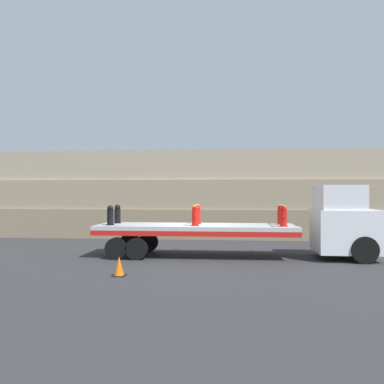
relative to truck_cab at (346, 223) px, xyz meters
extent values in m
plane|color=#2D2D30|center=(-5.93, 0.00, -1.42)|extent=(120.00, 120.00, 0.00)
cube|color=#84755B|center=(-5.93, 7.48, -0.59)|extent=(60.00, 3.00, 1.66)
cube|color=gray|center=(-5.93, 7.63, 1.06)|extent=(60.00, 3.00, 1.66)
cube|color=tan|center=(-5.93, 7.78, 2.72)|extent=(60.00, 3.00, 1.66)
cube|color=silver|center=(-0.04, 0.00, -0.32)|extent=(2.34, 2.46, 1.66)
cube|color=silver|center=(-0.27, 0.00, 0.99)|extent=(1.64, 2.26, 0.96)
cube|color=black|center=(0.60, 0.00, 0.02)|extent=(0.94, 2.17, 0.93)
cylinder|color=black|center=(0.37, -1.17, -0.92)|extent=(1.00, 0.28, 1.00)
cylinder|color=black|center=(0.37, 1.17, -0.92)|extent=(1.00, 0.28, 1.00)
cube|color=#B2B2B7|center=(-5.93, 0.00, -0.21)|extent=(8.08, 2.42, 0.16)
cube|color=red|center=(-5.93, -1.17, -0.39)|extent=(8.08, 0.08, 0.20)
cube|color=red|center=(-5.93, 1.17, -0.39)|extent=(8.08, 0.08, 0.20)
cylinder|color=black|center=(-8.15, -1.11, -1.00)|extent=(0.85, 0.30, 0.85)
cylinder|color=black|center=(-8.15, 1.11, -1.00)|extent=(0.85, 0.30, 0.85)
cylinder|color=black|center=(-8.96, -1.11, -1.00)|extent=(0.85, 0.30, 0.85)
cylinder|color=black|center=(-8.96, 1.11, -1.00)|extent=(0.85, 0.30, 0.85)
cylinder|color=black|center=(-9.37, -0.53, -0.12)|extent=(0.32, 0.32, 0.03)
cylinder|color=black|center=(-9.37, -0.53, 0.18)|extent=(0.26, 0.26, 0.62)
sphere|color=black|center=(-9.37, -0.53, 0.54)|extent=(0.25, 0.25, 0.25)
cylinder|color=black|center=(-9.37, -0.72, 0.25)|extent=(0.12, 0.12, 0.12)
cylinder|color=black|center=(-9.37, -0.34, 0.25)|extent=(0.12, 0.12, 0.12)
cylinder|color=black|center=(-9.37, 0.53, -0.12)|extent=(0.32, 0.32, 0.03)
cylinder|color=black|center=(-9.37, 0.53, 0.18)|extent=(0.26, 0.26, 0.62)
sphere|color=black|center=(-9.37, 0.53, 0.54)|extent=(0.25, 0.25, 0.25)
cylinder|color=black|center=(-9.37, 0.34, 0.25)|extent=(0.12, 0.12, 0.12)
cylinder|color=black|center=(-9.37, 0.72, 0.25)|extent=(0.12, 0.12, 0.12)
cylinder|color=red|center=(-5.93, -0.53, -0.12)|extent=(0.32, 0.32, 0.03)
cylinder|color=red|center=(-5.93, -0.53, 0.18)|extent=(0.26, 0.26, 0.62)
sphere|color=red|center=(-5.93, -0.53, 0.54)|extent=(0.25, 0.25, 0.25)
cylinder|color=red|center=(-5.93, -0.72, 0.25)|extent=(0.12, 0.12, 0.12)
cylinder|color=red|center=(-5.93, -0.34, 0.25)|extent=(0.12, 0.12, 0.12)
cylinder|color=red|center=(-5.93, 0.53, -0.12)|extent=(0.32, 0.32, 0.03)
cylinder|color=red|center=(-5.93, 0.53, 0.18)|extent=(0.26, 0.26, 0.62)
sphere|color=red|center=(-5.93, 0.53, 0.54)|extent=(0.25, 0.25, 0.25)
cylinder|color=red|center=(-5.93, 0.34, 0.25)|extent=(0.12, 0.12, 0.12)
cylinder|color=red|center=(-5.93, 0.72, 0.25)|extent=(0.12, 0.12, 0.12)
cylinder|color=red|center=(-2.48, -0.53, -0.12)|extent=(0.32, 0.32, 0.03)
cylinder|color=red|center=(-2.48, -0.53, 0.18)|extent=(0.26, 0.26, 0.62)
sphere|color=red|center=(-2.48, -0.53, 0.54)|extent=(0.25, 0.25, 0.25)
cylinder|color=red|center=(-2.48, -0.72, 0.25)|extent=(0.12, 0.12, 0.12)
cylinder|color=red|center=(-2.48, -0.34, 0.25)|extent=(0.12, 0.12, 0.12)
cylinder|color=red|center=(-2.48, 0.53, -0.12)|extent=(0.32, 0.32, 0.03)
cylinder|color=red|center=(-2.48, 0.53, 0.18)|extent=(0.26, 0.26, 0.62)
sphere|color=red|center=(-2.48, 0.53, 0.54)|extent=(0.25, 0.25, 0.25)
cylinder|color=red|center=(-2.48, 0.34, 0.25)|extent=(0.12, 0.12, 0.12)
cylinder|color=red|center=(-2.48, 0.72, 0.25)|extent=(0.12, 0.12, 0.12)
cube|color=yellow|center=(-5.93, 0.00, 0.67)|extent=(0.05, 2.62, 0.01)
cube|color=yellow|center=(-2.48, 0.00, 0.67)|extent=(0.05, 2.62, 0.01)
cube|color=black|center=(-7.96, -4.31, -1.41)|extent=(0.41, 0.41, 0.03)
cone|color=orange|center=(-7.96, -4.31, -1.10)|extent=(0.31, 0.31, 0.59)
camera|label=1|loc=(-4.37, -17.36, 1.19)|focal=40.00mm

